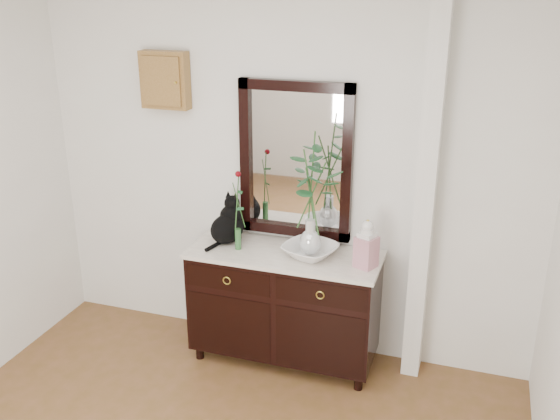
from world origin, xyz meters
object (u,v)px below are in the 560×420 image
(sideboard, at_px, (284,301))
(ginger_jar, at_px, (367,243))
(cat, at_px, (227,220))
(lotus_bowl, at_px, (310,251))

(sideboard, distance_m, ginger_jar, 0.79)
(cat, distance_m, lotus_bowl, 0.64)
(cat, bearing_deg, sideboard, 8.25)
(sideboard, height_order, cat, cat)
(sideboard, distance_m, lotus_bowl, 0.46)
(lotus_bowl, height_order, ginger_jar, ginger_jar)
(sideboard, relative_size, ginger_jar, 3.98)
(ginger_jar, bearing_deg, cat, 174.90)
(cat, xyz_separation_m, lotus_bowl, (0.63, -0.06, -0.13))
(lotus_bowl, bearing_deg, sideboard, 177.78)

